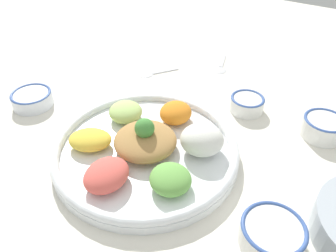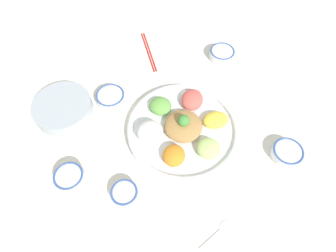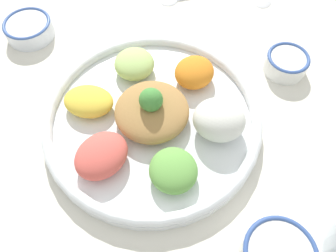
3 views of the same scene
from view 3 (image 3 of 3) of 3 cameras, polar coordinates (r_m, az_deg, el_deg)
name	(u,v)px [view 3 (image 3 of 3)]	position (r m, az deg, el deg)	size (l,w,h in m)	color
ground_plane	(155,117)	(0.63, -2.20, 1.66)	(2.40, 2.40, 0.00)	silver
salad_platter	(154,117)	(0.60, -2.52, 1.61)	(0.40, 0.40, 0.10)	white
sauce_bowl_red	(287,62)	(0.72, 19.95, 10.37)	(0.09, 0.09, 0.04)	white
rice_bowl_plain	(29,28)	(0.81, -23.10, 15.40)	(0.10, 0.10, 0.04)	white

